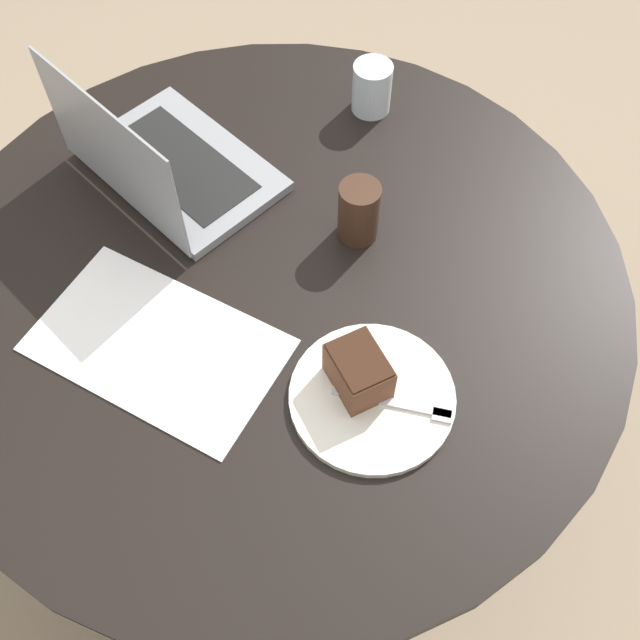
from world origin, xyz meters
The scene contains 9 objects.
ground_plane centered at (0.00, 0.00, 0.00)m, with size 12.00×12.00×0.00m, color gray.
dining_table centered at (0.00, 0.00, 0.58)m, with size 1.13×1.13×0.74m.
paper_document centered at (0.03, -0.21, 0.74)m, with size 0.43×0.38×0.00m.
plate centered at (0.26, 0.03, 0.74)m, with size 0.24×0.24×0.01m.
cake_slice centered at (0.23, 0.02, 0.78)m, with size 0.09×0.07×0.07m.
fork centered at (0.30, 0.06, 0.75)m, with size 0.13×0.14×0.00m.
coffee_glass centered at (-0.01, 0.16, 0.79)m, with size 0.07×0.07×0.11m.
water_glass centered at (-0.25, 0.33, 0.78)m, with size 0.07×0.07×0.09m.
laptop centered at (-0.26, -0.07, 0.78)m, with size 0.38×0.31×0.23m.
Camera 1 is at (0.64, -0.26, 1.70)m, focal length 42.00 mm.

